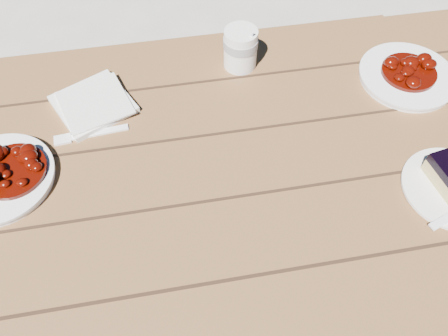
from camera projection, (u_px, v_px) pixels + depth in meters
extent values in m
plane|color=#ADA89D|center=(177.00, 299.00, 1.48)|extent=(60.00, 60.00, 0.00)
cube|color=brown|center=(145.00, 183.00, 0.88)|extent=(2.00, 0.80, 0.05)
cube|color=brown|center=(419.00, 127.00, 1.46)|extent=(0.07, 0.07, 0.70)
cube|color=brown|center=(144.00, 70.00, 1.48)|extent=(1.80, 0.25, 0.04)
cube|color=brown|center=(352.00, 90.00, 1.75)|extent=(0.06, 0.06, 0.42)
cylinder|color=white|center=(240.00, 48.00, 1.01)|extent=(0.08, 0.08, 0.10)
cube|color=white|center=(93.00, 104.00, 0.96)|extent=(0.20, 0.20, 0.01)
cylinder|color=white|center=(407.00, 76.00, 1.01)|extent=(0.22, 0.22, 0.02)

